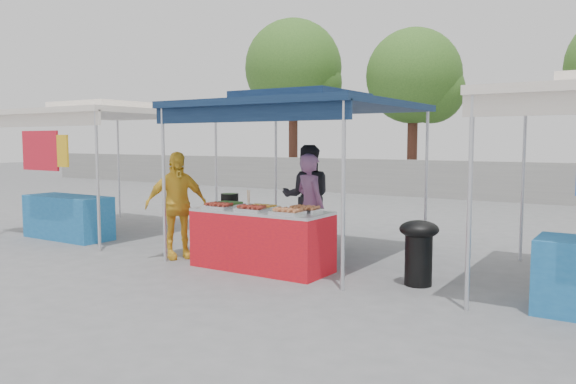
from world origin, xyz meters
The scene contains 22 objects.
ground_plane centered at (0.00, 0.00, 0.00)m, with size 80.00×80.00×0.00m, color slate.
back_wall centered at (0.00, 11.00, 0.60)m, with size 40.00×0.25×1.20m, color gray.
main_canopy centered at (0.00, 0.97, 2.37)m, with size 3.20×3.20×2.57m.
neighbor_stall_left centered at (-4.50, 0.57, 1.60)m, with size 3.20×3.20×2.57m.
tree_0 centered at (-7.43, 12.83, 4.56)m, with size 3.87×3.87×6.66m.
tree_1 centered at (-2.45, 12.96, 3.97)m, with size 3.45×3.38×5.80m.
vendor_table centered at (0.00, -0.10, 0.43)m, with size 2.00×0.80×0.85m.
food_tray_fl centered at (-0.58, -0.34, 0.88)m, with size 0.42×0.30×0.07m.
food_tray_fm centered at (0.01, -0.34, 0.88)m, with size 0.42×0.30×0.07m.
food_tray_fr centered at (0.59, -0.34, 0.88)m, with size 0.42×0.30×0.07m.
food_tray_bl centered at (-0.63, -0.05, 0.88)m, with size 0.42×0.30×0.07m.
food_tray_bm centered at (-0.02, -0.02, 0.88)m, with size 0.42×0.30×0.07m.
food_tray_br centered at (0.65, 0.01, 0.88)m, with size 0.42×0.30×0.07m.
cooking_pot centered at (-0.85, 0.26, 0.93)m, with size 0.27×0.27×0.16m, color black.
skewer_cup centered at (-0.08, -0.28, 0.90)m, with size 0.08×0.08×0.10m, color silver.
wok_burner centered at (2.19, 0.24, 0.49)m, with size 0.50×0.50×0.83m.
crate_left centered at (-0.41, 0.66, 0.17)m, with size 0.56×0.39×0.33m, color blue.
crate_right centered at (0.27, 0.64, 0.15)m, with size 0.48×0.34×0.29m, color blue.
crate_stacked centered at (0.27, 0.64, 0.43)m, with size 0.47×0.33×0.28m, color blue.
vendor_woman centered at (0.22, 0.89, 0.81)m, with size 0.59×0.39×1.63m, color #9D6494.
helper_man centered at (-0.29, 1.65, 0.88)m, with size 0.85×0.66×1.76m, color #222228.
customer_person centered at (-1.55, -0.19, 0.83)m, with size 0.97×0.40×1.66m, color yellow.
Camera 1 is at (4.57, -6.52, 1.83)m, focal length 35.00 mm.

